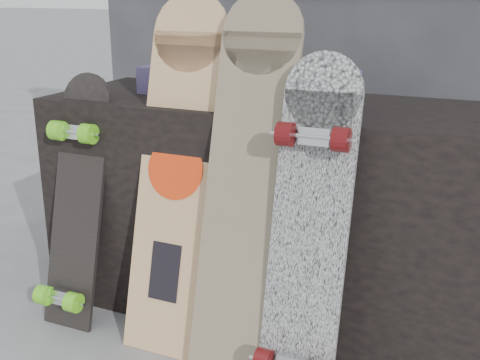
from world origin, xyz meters
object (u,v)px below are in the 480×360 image
at_px(longboard_geisha, 177,164).
at_px(longboard_celtic, 247,176).
at_px(vendor_table, 268,207).
at_px(skateboard_dark, 76,199).
at_px(longboard_cascadia, 309,227).

height_order(longboard_geisha, longboard_celtic, longboard_celtic).
distance_m(vendor_table, longboard_geisha, 0.43).
bearing_deg(skateboard_dark, vendor_table, 30.03).
bearing_deg(longboard_cascadia, vendor_table, 124.60).
distance_m(longboard_geisha, longboard_celtic, 0.28).
bearing_deg(longboard_cascadia, skateboard_dark, 175.68).
height_order(longboard_celtic, skateboard_dark, longboard_celtic).
relative_size(longboard_celtic, longboard_cascadia, 1.16).
distance_m(longboard_geisha, longboard_cascadia, 0.52).
height_order(vendor_table, longboard_celtic, longboard_celtic).
bearing_deg(vendor_table, longboard_geisha, -125.37).
bearing_deg(longboard_geisha, longboard_celtic, -9.34).
bearing_deg(vendor_table, skateboard_dark, -149.97).
distance_m(vendor_table, longboard_cascadia, 0.52).
relative_size(longboard_geisha, skateboard_dark, 1.31).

